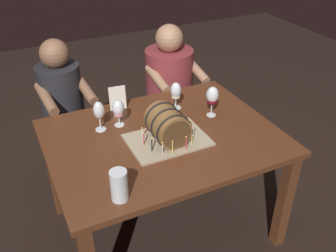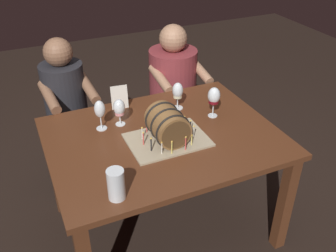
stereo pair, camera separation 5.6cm
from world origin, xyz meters
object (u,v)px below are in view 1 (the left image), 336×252
Objects in this scene: barrel_cake at (168,127)px; wine_glass_red at (212,96)px; dining_table at (163,149)px; wine_glass_white at (176,92)px; wine_glass_rose at (118,109)px; person_seated_right at (169,96)px; menu_card at (118,98)px; wine_glass_empty at (99,111)px; person_seated_left at (66,122)px; beer_pint at (119,187)px.

barrel_cake reaches higher than wine_glass_red.
wine_glass_red is (0.38, 0.08, 0.24)m from dining_table.
wine_glass_rose is at bearing -174.23° from wine_glass_white.
person_seated_right reaches higher than barrel_cake.
menu_card is (-0.51, 0.34, -0.06)m from wine_glass_red.
wine_glass_rose is (0.12, 0.00, -0.02)m from wine_glass_empty.
wine_glass_white is 0.16× the size of person_seated_left.
person_seated_right is at bearing 61.67° from dining_table.
barrel_cake is 0.43m from wine_glass_empty.
person_seated_right reaches higher than wine_glass_white.
dining_table is 7.05× the size of wine_glass_empty.
dining_table is at bearing -48.89° from wine_glass_rose.
wine_glass_red reaches higher than dining_table.
person_seated_right is at bearing 37.73° from wine_glass_empty.
dining_table is 0.60m from beer_pint.
barrel_cake reaches higher than wine_glass_rose.
person_seated_right is (0.42, 0.86, -0.30)m from barrel_cake.
person_seated_left is at bearing 90.82° from beer_pint.
beer_pint is 1.00× the size of menu_card.
wine_glass_rose is at bearing 131.11° from dining_table.
wine_glass_red is at bearing 11.76° from dining_table.
wine_glass_empty reaches higher than wine_glass_white.
wine_glass_white reaches higher than beer_pint.
wine_glass_empty is 0.53m from wine_glass_white.
person_seated_right is (0.62, 0.57, -0.32)m from wine_glass_rose.
wine_glass_empty is at bearing 168.48° from wine_glass_red.
wine_glass_empty is 1.19× the size of menu_card.
person_seated_left is at bearing 138.53° from wine_glass_red.
wine_glass_red reaches higher than wine_glass_white.
wine_glass_red is at bearing -11.52° from wine_glass_empty.
person_seated_right is at bearing 86.21° from wine_glass_red.
beer_pint is at bearing -140.74° from barrel_cake.
wine_glass_white is at bearing 4.59° from wine_glass_empty.
menu_card is (-0.13, 0.48, -0.01)m from barrel_cake.
barrel_cake reaches higher than dining_table.
wine_glass_red reaches higher than wine_glass_rose.
wine_glass_white is at bearing 56.74° from barrel_cake.
person_seated_right reaches higher than wine_glass_red.
menu_card is 0.14× the size of person_seated_left.
menu_card is 0.73m from person_seated_right.
wine_glass_white is at bearing -18.38° from menu_card.
wine_glass_red is 0.79m from person_seated_right.
dining_table is 0.91m from person_seated_right.
menu_card reaches higher than dining_table.
wine_glass_rose is at bearing -137.35° from person_seated_right.
person_seated_left is at bearing 101.30° from wine_glass_empty.
person_seated_left is at bearing 112.26° from wine_glass_rose.
person_seated_left is at bearing 134.47° from menu_card.
beer_pint is 0.14× the size of person_seated_right.
person_seated_left reaches higher than beer_pint.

